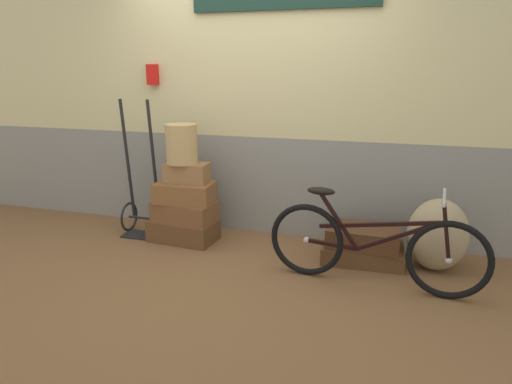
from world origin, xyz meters
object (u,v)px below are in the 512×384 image
at_px(suitcase_2, 185,193).
at_px(suitcase_5, 364,237).
at_px(luggage_trolley, 142,203).
at_px(suitcase_3, 187,173).
at_px(suitcase_1, 185,212).
at_px(wicker_basket, 182,144).
at_px(suitcase_0, 184,231).
at_px(suitcase_4, 362,253).
at_px(burlap_sack, 438,235).
at_px(bicycle, 373,246).

distance_m(suitcase_2, suitcase_5, 1.70).
bearing_deg(luggage_trolley, suitcase_2, -9.41).
bearing_deg(suitcase_5, suitcase_3, -179.49).
distance_m(suitcase_1, suitcase_3, 0.38).
relative_size(suitcase_5, luggage_trolley, 0.45).
height_order(suitcase_1, wicker_basket, wicker_basket).
bearing_deg(suitcase_0, suitcase_2, -14.46).
bearing_deg(suitcase_3, suitcase_0, -161.40).
relative_size(suitcase_0, suitcase_4, 0.92).
xyz_separation_m(burlap_sack, bicycle, (-0.50, -0.47, 0.02)).
bearing_deg(suitcase_4, wicker_basket, 177.16).
xyz_separation_m(suitcase_0, burlap_sack, (2.31, 0.01, 0.21)).
bearing_deg(suitcase_5, suitcase_2, -178.36).
bearing_deg(suitcase_3, burlap_sack, -3.58).
xyz_separation_m(suitcase_5, wicker_basket, (-1.71, 0.03, 0.72)).
bearing_deg(suitcase_4, burlap_sack, -2.41).
height_order(suitcase_4, suitcase_5, suitcase_5).
distance_m(suitcase_1, suitcase_4, 1.70).
bearing_deg(suitcase_2, bicycle, -17.56).
bearing_deg(suitcase_2, burlap_sack, -2.87).
relative_size(suitcase_1, bicycle, 0.35).
xyz_separation_m(suitcase_5, luggage_trolley, (-2.20, 0.09, 0.08)).
height_order(suitcase_5, luggage_trolley, luggage_trolley).
xyz_separation_m(suitcase_0, bicycle, (1.82, -0.46, 0.23)).
height_order(suitcase_2, suitcase_5, suitcase_2).
bearing_deg(wicker_basket, suitcase_2, -44.14).
bearing_deg(burlap_sack, suitcase_3, 179.77).
relative_size(suitcase_0, burlap_sack, 1.03).
height_order(suitcase_0, luggage_trolley, luggage_trolley).
bearing_deg(suitcase_5, suitcase_0, -178.77).
xyz_separation_m(suitcase_3, wicker_basket, (-0.04, -0.01, 0.28)).
relative_size(suitcase_2, suitcase_3, 1.34).
relative_size(luggage_trolley, bicycle, 0.81).
height_order(suitcase_0, suitcase_3, suitcase_3).
distance_m(suitcase_1, burlap_sack, 2.28).
relative_size(suitcase_1, burlap_sack, 0.95).
distance_m(suitcase_4, wicker_basket, 1.92).
height_order(suitcase_0, suitcase_4, suitcase_0).
relative_size(suitcase_0, luggage_trolley, 0.47).
bearing_deg(luggage_trolley, bicycle, -13.04).
bearing_deg(bicycle, suitcase_2, 165.91).
xyz_separation_m(luggage_trolley, burlap_sack, (2.79, -0.06, -0.01)).
height_order(suitcase_2, luggage_trolley, luggage_trolley).
relative_size(suitcase_3, bicycle, 0.24).
distance_m(suitcase_0, suitcase_5, 1.73).
distance_m(luggage_trolley, burlap_sack, 2.79).
distance_m(suitcase_5, burlap_sack, 0.60).
bearing_deg(suitcase_2, suitcase_5, -3.57).
height_order(suitcase_0, suitcase_1, suitcase_1).
xyz_separation_m(wicker_basket, luggage_trolley, (-0.50, 0.06, -0.64)).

